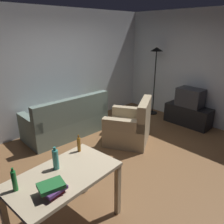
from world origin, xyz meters
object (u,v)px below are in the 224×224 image
desk (64,182)px  bottle_tall (56,159)px  tv (190,97)px  armchair (130,127)px  torchiere_lamp (156,63)px  potted_plant (100,106)px  tv_stand (188,115)px  bottle_green (14,181)px  bottle_amber (79,144)px  book_stack (52,188)px  couch (67,122)px

desk → bottle_tall: 0.27m
tv → armchair: (-1.70, 0.39, -0.38)m
torchiere_lamp → potted_plant: bearing=148.2°
tv → tv_stand: bearing=90.0°
bottle_green → bottle_amber: 0.90m
tv → book_stack: bearing=101.0°
potted_plant → armchair: 1.53m
tv_stand → torchiere_lamp: size_ratio=0.61×
couch → desk: bearing=57.3°
tv → bottle_tall: 3.91m
couch → bottle_green: 2.82m
book_stack → torchiere_lamp: bearing=24.5°
potted_plant → bottle_tall: bottle_tall is taller
desk → armchair: armchair is taller
bottle_tall → bottle_amber: bottle_tall is taller
couch → book_stack: bearing=55.5°
desk → book_stack: (-0.23, -0.20, 0.17)m
couch → tv_stand: size_ratio=1.63×
couch → book_stack: size_ratio=6.71×
torchiere_lamp → armchair: size_ratio=1.50×
desk → bottle_tall: bearing=84.2°
bottle_amber → couch: bearing=62.6°
torchiere_lamp → bottle_amber: size_ratio=7.92×
armchair → bottle_tall: (-2.18, -0.85, 0.56)m
couch → desk: size_ratio=1.41×
potted_plant → torchiere_lamp: bearing=-31.8°
potted_plant → bottle_amber: (-2.19, -2.18, 0.53)m
tv_stand → tv: 0.46m
book_stack → bottle_green: bearing=129.4°
torchiere_lamp → book_stack: torchiere_lamp is taller
desk → bottle_tall: bottle_tall is taller
torchiere_lamp → potted_plant: torchiere_lamp is taller
tv_stand → potted_plant: (-1.27, 1.86, 0.09)m
potted_plant → bottle_green: (-3.07, -2.37, 0.54)m
bottle_green → bottle_amber: bottle_green is taller
torchiere_lamp → bottle_tall: size_ratio=6.65×
couch → bottle_amber: size_ratio=7.84×
torchiere_lamp → armchair: 2.13m
couch → torchiere_lamp: torchiere_lamp is taller
bottle_green → bottle_tall: 0.47m
tv_stand → torchiere_lamp: (0.00, 1.07, 1.17)m
tv_stand → bottle_tall: 3.96m
potted_plant → desk: bearing=-136.6°
desk → bottle_amber: (0.41, 0.28, 0.21)m
torchiere_lamp → bottle_amber: (-3.47, -1.39, -0.55)m
tv_stand → potted_plant: size_ratio=1.93×
tv_stand → tv: (0.00, 0.00, 0.46)m
torchiere_lamp → armchair: torchiere_lamp is taller
tv_stand → torchiere_lamp: bearing=0.0°
potted_plant → bottle_green: bottle_green is taller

